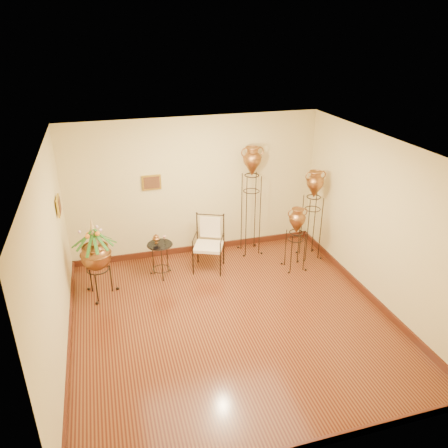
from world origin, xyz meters
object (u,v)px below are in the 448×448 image
object	(u,v)px
armchair	(209,244)
amphora_tall	(251,200)
planter_urn	(96,253)
amphora_mid	(312,214)
side_table	(161,259)

from	to	relation	value
armchair	amphora_tall	bearing A→B (deg)	49.10
amphora_tall	planter_urn	distance (m)	3.17
amphora_tall	armchair	bearing A→B (deg)	-154.46
amphora_tall	armchair	world-z (taller)	amphora_tall
amphora_mid	amphora_tall	bearing A→B (deg)	153.81
amphora_mid	planter_urn	world-z (taller)	amphora_mid
amphora_tall	side_table	xyz separation A→B (m)	(-1.93, -0.46, -0.80)
amphora_mid	side_table	xyz separation A→B (m)	(-3.02, 0.08, -0.58)
planter_urn	side_table	bearing A→B (deg)	17.35
armchair	side_table	size ratio (longest dim) A/B	1.26
amphora_mid	planter_urn	size ratio (longest dim) A/B	1.23
planter_urn	side_table	world-z (taller)	planter_urn
amphora_tall	side_table	distance (m)	2.14
amphora_tall	side_table	world-z (taller)	amphora_tall
amphora_mid	side_table	distance (m)	3.08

